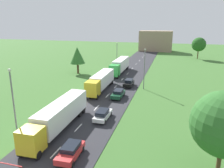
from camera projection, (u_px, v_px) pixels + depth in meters
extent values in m
cube|color=#2B2B30|center=(104.00, 100.00, 42.23)|extent=(10.00, 140.00, 0.06)
cube|color=white|center=(56.00, 152.00, 25.28)|extent=(0.16, 2.40, 0.01)
cube|color=white|center=(78.00, 128.00, 31.13)|extent=(0.16, 2.40, 0.01)
cube|color=white|center=(96.00, 108.00, 38.18)|extent=(0.16, 2.40, 0.01)
cube|color=white|center=(108.00, 96.00, 44.45)|extent=(0.16, 2.40, 0.01)
cube|color=white|center=(115.00, 87.00, 50.22)|extent=(0.16, 2.40, 0.01)
cube|color=white|center=(122.00, 79.00, 56.76)|extent=(0.16, 2.40, 0.01)
cube|color=white|center=(128.00, 74.00, 62.92)|extent=(0.16, 2.40, 0.01)
cube|color=white|center=(132.00, 68.00, 69.50)|extent=(0.16, 2.40, 0.01)
cube|color=white|center=(136.00, 64.00, 76.60)|extent=(0.16, 2.40, 0.01)
cube|color=white|center=(140.00, 60.00, 83.60)|extent=(0.16, 2.40, 0.01)
cube|color=white|center=(142.00, 57.00, 90.61)|extent=(0.16, 2.40, 0.01)
cube|color=white|center=(144.00, 55.00, 96.50)|extent=(0.16, 2.40, 0.01)
cube|color=yellow|center=(31.00, 140.00, 24.33)|extent=(2.46, 2.37, 2.67)
cube|color=black|center=(24.00, 141.00, 23.16)|extent=(2.10, 0.12, 1.17)
cube|color=white|center=(63.00, 111.00, 31.14)|extent=(2.61, 11.84, 2.78)
cube|color=black|center=(63.00, 122.00, 31.57)|extent=(1.00, 11.23, 0.24)
cylinder|color=black|center=(38.00, 155.00, 23.88)|extent=(0.36, 1.00, 1.00)
cylinder|color=black|center=(21.00, 152.00, 24.40)|extent=(0.36, 1.00, 1.00)
cylinder|color=black|center=(80.00, 113.00, 34.64)|extent=(0.36, 1.00, 1.00)
cylinder|color=black|center=(68.00, 112.00, 35.15)|extent=(0.36, 1.00, 1.00)
cylinder|color=black|center=(83.00, 110.00, 35.95)|extent=(0.36, 1.00, 1.00)
cylinder|color=black|center=(71.00, 109.00, 36.47)|extent=(0.36, 1.00, 1.00)
cube|color=yellow|center=(92.00, 89.00, 42.52)|extent=(2.48, 2.56, 2.77)
cube|color=black|center=(90.00, 88.00, 41.27)|extent=(2.10, 0.14, 1.22)
cube|color=white|center=(103.00, 79.00, 48.69)|extent=(2.67, 10.20, 2.63)
cube|color=black|center=(103.00, 86.00, 49.11)|extent=(1.06, 9.67, 0.24)
cylinder|color=black|center=(97.00, 97.00, 42.06)|extent=(0.37, 1.01, 1.00)
cylinder|color=black|center=(86.00, 96.00, 42.56)|extent=(0.37, 1.01, 1.00)
cylinder|color=black|center=(111.00, 83.00, 51.72)|extent=(0.37, 1.01, 1.00)
cylinder|color=black|center=(102.00, 82.00, 52.23)|extent=(0.37, 1.01, 1.00)
cylinder|color=black|center=(112.00, 81.00, 52.86)|extent=(0.37, 1.01, 1.00)
cylinder|color=black|center=(104.00, 81.00, 53.36)|extent=(0.37, 1.01, 1.00)
cube|color=green|center=(115.00, 70.00, 57.73)|extent=(2.45, 2.68, 2.89)
cube|color=black|center=(113.00, 70.00, 56.40)|extent=(2.10, 0.10, 1.27)
cube|color=white|center=(121.00, 64.00, 64.46)|extent=(2.52, 11.35, 2.99)
cube|color=black|center=(121.00, 70.00, 64.93)|extent=(0.92, 10.78, 0.24)
cylinder|color=black|center=(118.00, 77.00, 57.24)|extent=(0.35, 1.00, 1.00)
cylinder|color=black|center=(110.00, 76.00, 57.77)|extent=(0.35, 1.00, 1.00)
cylinder|color=black|center=(127.00, 68.00, 67.85)|extent=(0.35, 1.00, 1.00)
cylinder|color=black|center=(120.00, 68.00, 68.38)|extent=(0.35, 1.00, 1.00)
cylinder|color=black|center=(128.00, 67.00, 69.11)|extent=(0.35, 1.00, 1.00)
cylinder|color=black|center=(121.00, 67.00, 69.64)|extent=(0.35, 1.00, 1.00)
cube|color=red|center=(70.00, 152.00, 24.15)|extent=(1.96, 4.33, 0.66)
cube|color=black|center=(71.00, 147.00, 24.19)|extent=(1.61, 2.44, 0.50)
cylinder|color=black|center=(72.00, 164.00, 22.69)|extent=(0.24, 0.65, 0.64)
cylinder|color=black|center=(57.00, 162.00, 23.07)|extent=(0.24, 0.65, 0.64)
cylinder|color=black|center=(83.00, 149.00, 25.41)|extent=(0.24, 0.65, 0.64)
cylinder|color=black|center=(69.00, 147.00, 25.79)|extent=(0.24, 0.65, 0.64)
cube|color=white|center=(103.00, 115.00, 33.69)|extent=(1.82, 4.51, 0.58)
cube|color=black|center=(102.00, 112.00, 33.32)|extent=(1.52, 2.53, 0.59)
cylinder|color=black|center=(101.00, 113.00, 35.39)|extent=(0.23, 0.64, 0.64)
cylinder|color=black|center=(111.00, 114.00, 34.97)|extent=(0.23, 0.64, 0.64)
cylinder|color=black|center=(94.00, 121.00, 32.56)|extent=(0.23, 0.64, 0.64)
cylinder|color=black|center=(105.00, 122.00, 32.14)|extent=(0.23, 0.64, 0.64)
cube|color=#19472D|center=(118.00, 94.00, 43.07)|extent=(1.96, 4.44, 0.68)
cube|color=black|center=(118.00, 91.00, 43.11)|extent=(1.61, 2.50, 0.52)
cylinder|color=black|center=(120.00, 99.00, 41.57)|extent=(0.24, 0.65, 0.64)
cylinder|color=black|center=(112.00, 98.00, 42.03)|extent=(0.24, 0.65, 0.64)
cylinder|color=black|center=(124.00, 94.00, 44.31)|extent=(0.24, 0.65, 0.64)
cylinder|color=black|center=(116.00, 93.00, 44.77)|extent=(0.24, 0.65, 0.64)
cube|color=black|center=(129.00, 83.00, 50.56)|extent=(1.87, 4.35, 0.68)
cube|color=black|center=(129.00, 81.00, 50.59)|extent=(1.55, 2.44, 0.58)
cylinder|color=black|center=(131.00, 87.00, 49.08)|extent=(0.23, 0.64, 0.64)
cylinder|color=black|center=(124.00, 86.00, 49.51)|extent=(0.23, 0.64, 0.64)
cylinder|color=black|center=(133.00, 83.00, 51.80)|extent=(0.23, 0.64, 0.64)
cylinder|color=black|center=(127.00, 83.00, 52.23)|extent=(0.23, 0.64, 0.64)
cylinder|color=red|center=(2.00, 163.00, 21.88)|extent=(4.50, 0.10, 0.10)
cylinder|color=slate|center=(14.00, 107.00, 26.75)|extent=(0.18, 0.18, 8.84)
sphere|color=silver|center=(9.00, 70.00, 25.51)|extent=(0.36, 0.36, 0.36)
cylinder|color=slate|center=(144.00, 70.00, 47.72)|extent=(0.18, 0.18, 8.50)
sphere|color=silver|center=(145.00, 49.00, 46.53)|extent=(0.36, 0.36, 0.36)
cylinder|color=slate|center=(117.00, 54.00, 75.09)|extent=(0.18, 0.18, 7.16)
sphere|color=silver|center=(117.00, 43.00, 74.08)|extent=(0.36, 0.36, 0.36)
cylinder|color=#513823|center=(78.00, 68.00, 63.12)|extent=(0.58, 0.58, 2.84)
cone|color=#2D6628|center=(77.00, 55.00, 62.11)|extent=(4.14, 4.14, 4.56)
cylinder|color=#513823|center=(219.00, 159.00, 21.77)|extent=(0.42, 0.42, 2.81)
sphere|color=#2D6628|center=(224.00, 124.00, 20.74)|extent=(6.30, 6.30, 6.30)
cylinder|color=#513823|center=(198.00, 54.00, 86.88)|extent=(0.40, 0.40, 3.61)
sphere|color=#23561E|center=(199.00, 44.00, 85.84)|extent=(5.31, 5.31, 5.31)
cube|color=#9E846B|center=(156.00, 41.00, 108.56)|extent=(15.54, 8.01, 9.67)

